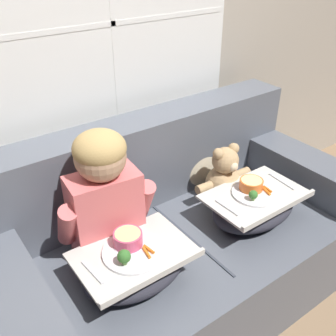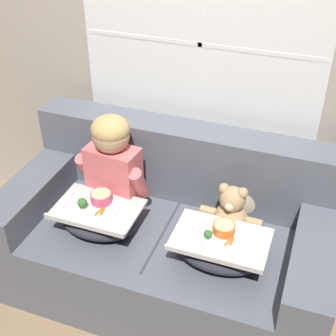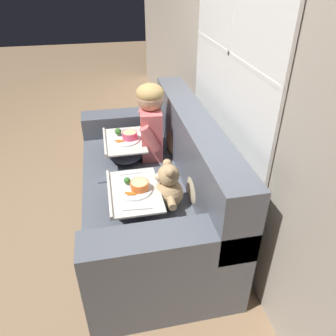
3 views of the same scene
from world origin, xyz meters
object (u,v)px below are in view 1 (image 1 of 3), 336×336
at_px(throw_pillow_behind_child, 87,202).
at_px(lap_tray_child, 134,265).
at_px(throw_pillow_behind_teddy, 200,159).
at_px(child_figure, 104,191).
at_px(lap_tray_teddy, 254,206).
at_px(teddy_bear, 224,178).
at_px(couch, 174,244).

relative_size(throw_pillow_behind_child, lap_tray_child, 0.76).
bearing_deg(throw_pillow_behind_teddy, child_figure, -164.35).
bearing_deg(throw_pillow_behind_child, lap_tray_teddy, -30.86).
distance_m(teddy_bear, lap_tray_child, 0.72).
height_order(child_figure, lap_tray_teddy, child_figure).
relative_size(throw_pillow_behind_child, lap_tray_teddy, 0.72).
xyz_separation_m(couch, lap_tray_teddy, (0.34, -0.19, 0.21)).
distance_m(throw_pillow_behind_child, child_figure, 0.26).
relative_size(couch, throw_pillow_behind_child, 5.21).
height_order(lap_tray_child, lap_tray_teddy, lap_tray_child).
distance_m(child_figure, lap_tray_child, 0.33).
bearing_deg(throw_pillow_behind_child, teddy_bear, -15.91).
bearing_deg(throw_pillow_behind_teddy, lap_tray_child, -149.18).
relative_size(couch, child_figure, 3.05).
bearing_deg(teddy_bear, throw_pillow_behind_child, 164.09).
bearing_deg(lap_tray_teddy, lap_tray_child, 179.96).
xyz_separation_m(throw_pillow_behind_teddy, lap_tray_teddy, (-0.00, -0.41, -0.08)).
distance_m(throw_pillow_behind_teddy, child_figure, 0.74).
height_order(throw_pillow_behind_child, child_figure, child_figure).
bearing_deg(lap_tray_teddy, teddy_bear, 90.03).
bearing_deg(couch, child_figure, 175.00).
relative_size(couch, throw_pillow_behind_teddy, 5.65).
height_order(child_figure, lap_tray_child, child_figure).
distance_m(couch, throw_pillow_behind_teddy, 0.50).
bearing_deg(throw_pillow_behind_teddy, teddy_bear, -90.06).
distance_m(throw_pillow_behind_child, teddy_bear, 0.72).
relative_size(throw_pillow_behind_child, throw_pillow_behind_teddy, 1.08).
xyz_separation_m(couch, child_figure, (-0.34, 0.03, 0.45)).
distance_m(couch, throw_pillow_behind_child, 0.50).
xyz_separation_m(couch, throw_pillow_behind_teddy, (0.34, 0.22, 0.28)).
relative_size(throw_pillow_behind_teddy, lap_tray_teddy, 0.67).
xyz_separation_m(throw_pillow_behind_child, lap_tray_teddy, (0.69, -0.41, -0.08)).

